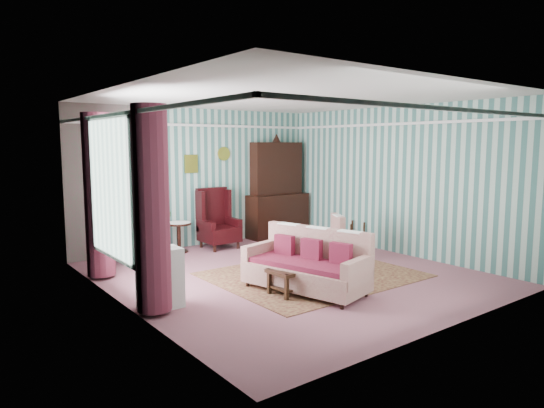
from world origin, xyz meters
TOP-DOWN VIEW (x-y plane):
  - floor at (0.00, 0.00)m, footprint 6.00×6.00m
  - room_shell at (-0.62, 0.18)m, footprint 5.53×6.02m
  - bookcase at (-1.35, 2.84)m, footprint 0.80×0.28m
  - dresser_hutch at (1.90, 2.72)m, footprint 1.50×0.56m
  - wingback_left at (-1.60, 2.45)m, footprint 0.76×0.80m
  - wingback_right at (0.15, 2.45)m, footprint 0.76×0.80m
  - seated_woman at (-1.60, 2.45)m, footprint 0.44×0.40m
  - round_side_table at (-0.70, 2.60)m, footprint 0.50×0.50m
  - nest_table at (2.47, 0.90)m, footprint 0.45×0.38m
  - plant_stand at (-2.40, -0.30)m, footprint 0.55×0.35m
  - rug at (0.30, -0.30)m, footprint 3.20×2.60m
  - sofa at (-0.39, -0.90)m, footprint 1.39×2.03m
  - floral_armchair at (1.07, 0.28)m, footprint 0.97×0.97m
  - coffee_table at (-0.51, -0.87)m, footprint 0.90×0.52m
  - potted_plant_a at (-2.48, -0.38)m, footprint 0.49×0.45m
  - potted_plant_b at (-2.28, -0.17)m, footprint 0.28×0.23m
  - potted_plant_c at (-2.52, -0.25)m, footprint 0.24×0.24m

SIDE VIEW (x-z plane):
  - floor at x=0.00m, z-range 0.00..0.00m
  - rug at x=0.30m, z-range 0.00..0.01m
  - coffee_table at x=-0.51m, z-range 0.00..0.38m
  - nest_table at x=2.47m, z-range 0.00..0.54m
  - round_side_table at x=-0.70m, z-range 0.00..0.60m
  - plant_stand at x=-2.40m, z-range 0.00..0.80m
  - floral_armchair at x=1.07m, z-range 0.00..1.01m
  - sofa at x=-0.39m, z-range 0.00..1.08m
  - seated_woman at x=-1.60m, z-range 0.00..1.18m
  - wingback_left at x=-1.60m, z-range 0.00..1.25m
  - wingback_right at x=0.15m, z-range 0.00..1.25m
  - potted_plant_c at x=-2.52m, z-range 0.80..1.19m
  - potted_plant_a at x=-2.48m, z-range 0.80..1.25m
  - potted_plant_b at x=-2.28m, z-range 0.80..1.26m
  - bookcase at x=-1.35m, z-range 0.00..2.24m
  - dresser_hutch at x=1.90m, z-range 0.00..2.36m
  - room_shell at x=-0.62m, z-range 0.55..3.46m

